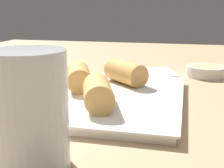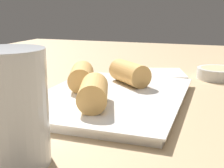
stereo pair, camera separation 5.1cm
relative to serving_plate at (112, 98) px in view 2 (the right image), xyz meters
The scene contains 9 objects.
table_surface 2.21cm from the serving_plate, 56.04° to the right, with size 180.00×140.00×2.00cm.
serving_plate is the anchor object (origin of this frame).
roll_front_left 8.49cm from the serving_plate, behind, with size 9.09×9.29×4.25cm.
roll_front_right 7.50cm from the serving_plate, ahead, with size 9.74×6.89×4.25cm.
roll_back_left 7.82cm from the serving_plate, 110.45° to the right, with size 9.72×7.14×4.25cm.
dipping_bowl_near 29.92cm from the serving_plate, 145.70° to the left, with size 9.38×9.38×2.46cm.
spoon 17.14cm from the serving_plate, 86.44° to the right, with size 17.42×8.76×1.16cm.
napkin 25.34cm from the serving_plate, 169.41° to the left, with size 13.24×12.19×0.60cm.
drinking_glass 24.36cm from the serving_plate, ahead, with size 7.77×7.77×12.07cm.
Camera 2 is at (47.67, 17.91, 18.03)cm, focal length 50.00 mm.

